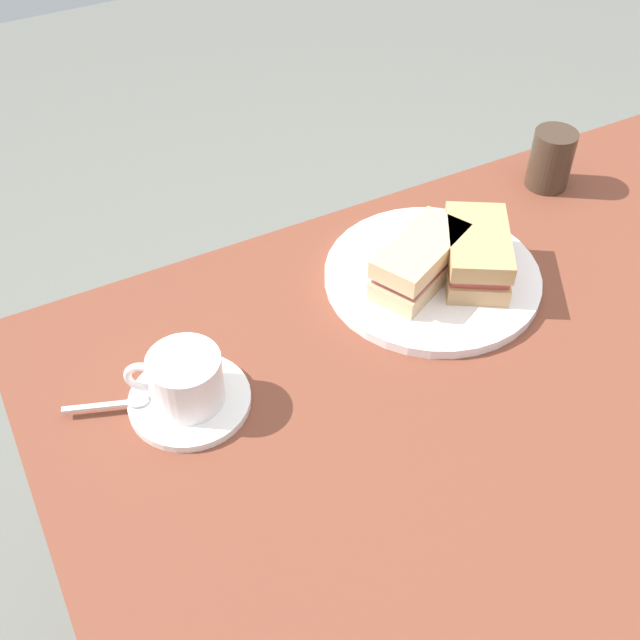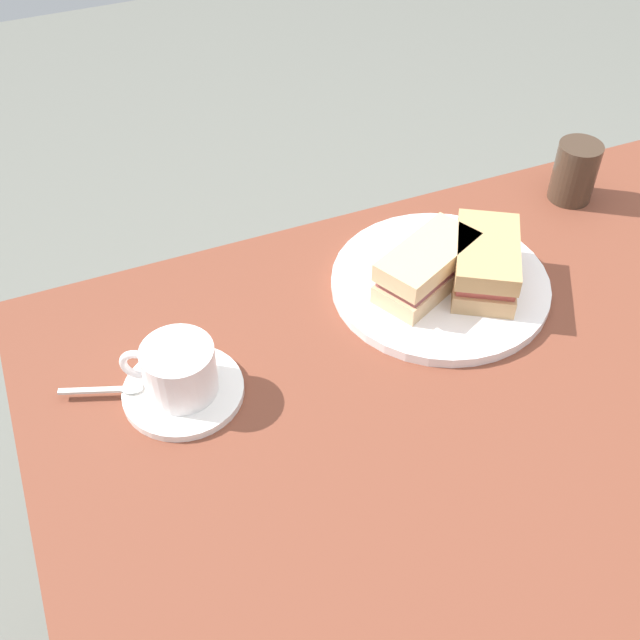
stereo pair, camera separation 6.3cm
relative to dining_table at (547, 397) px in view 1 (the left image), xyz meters
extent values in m
plane|color=slate|center=(0.00, 0.00, -0.62)|extent=(6.00, 6.00, 0.00)
cube|color=brown|center=(0.00, 0.00, 0.11)|extent=(1.31, 0.70, 0.04)
cylinder|color=brown|center=(-0.58, 0.28, -0.26)|extent=(0.07, 0.07, 0.72)
cylinder|color=white|center=(-0.10, 0.16, 0.14)|extent=(0.29, 0.29, 0.01)
cube|color=#D9B283|center=(-0.13, 0.15, 0.16)|extent=(0.16, 0.12, 0.03)
cube|color=#914D4E|center=(-0.13, 0.15, 0.18)|extent=(0.14, 0.11, 0.01)
cube|color=#DFB782|center=(-0.13, 0.15, 0.20)|extent=(0.16, 0.12, 0.03)
cube|color=tan|center=(-0.05, 0.13, 0.16)|extent=(0.14, 0.16, 0.03)
cube|color=#BA5046|center=(-0.05, 0.13, 0.18)|extent=(0.13, 0.14, 0.01)
cube|color=tan|center=(-0.05, 0.13, 0.20)|extent=(0.14, 0.16, 0.03)
cylinder|color=white|center=(-0.46, 0.11, 0.14)|extent=(0.14, 0.14, 0.01)
cylinder|color=white|center=(-0.46, 0.11, 0.17)|extent=(0.08, 0.08, 0.06)
cylinder|color=#A17545|center=(-0.46, 0.11, 0.20)|extent=(0.07, 0.07, 0.01)
torus|color=white|center=(-0.51, 0.13, 0.17)|extent=(0.04, 0.03, 0.04)
cube|color=silver|center=(-0.56, 0.14, 0.14)|extent=(0.07, 0.03, 0.00)
ellipsoid|color=silver|center=(-0.52, 0.13, 0.14)|extent=(0.03, 0.03, 0.01)
cylinder|color=#412F23|center=(0.17, 0.26, 0.18)|extent=(0.06, 0.06, 0.09)
camera|label=1|loc=(-0.60, -0.48, 0.85)|focal=45.02mm
camera|label=2|loc=(-0.55, -0.51, 0.85)|focal=45.02mm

